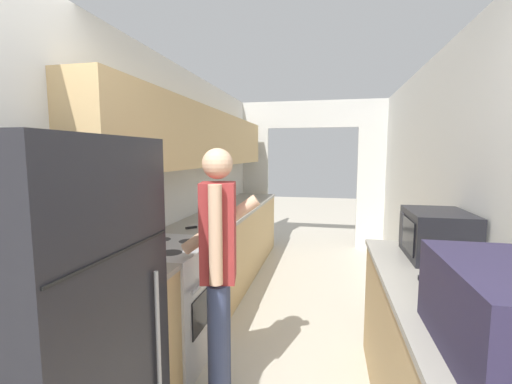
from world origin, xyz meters
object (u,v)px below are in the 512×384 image
person (219,270)px  knife (194,227)px  refrigerator (53,330)px  book_stack (448,282)px  microwave (437,235)px  range_oven (167,303)px

person → knife: 1.16m
refrigerator → book_stack: size_ratio=5.80×
microwave → person: bearing=-162.1°
person → microwave: person is taller
refrigerator → microwave: refrigerator is taller
person → book_stack: (1.28, -0.11, 0.07)m
book_stack → range_oven: bearing=165.8°
range_oven → knife: size_ratio=3.63×
refrigerator → person: bearing=56.7°
range_oven → microwave: (1.91, 0.09, 0.61)m
knife → range_oven: bearing=-42.4°
range_oven → knife: range_oven is taller
range_oven → microwave: 2.01m
refrigerator → knife: bearing=92.3°
range_oven → person: 0.77m
range_oven → knife: 0.80m
person → microwave: 1.45m
refrigerator → person: 0.93m
refrigerator → range_oven: size_ratio=1.59×
refrigerator → book_stack: (1.78, 0.66, 0.11)m
microwave → book_stack: bearing=-99.8°
book_stack → knife: 2.16m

